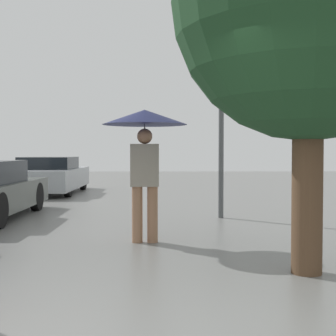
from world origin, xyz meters
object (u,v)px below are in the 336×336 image
(parked_car_farthest, at_px, (51,176))
(street_lamp, at_px, (221,83))
(pedestrian, at_px, (145,133))
(tree, at_px, (309,4))

(parked_car_farthest, xyz_separation_m, street_lamp, (4.97, -5.98, 2.24))
(pedestrian, height_order, street_lamp, street_lamp)
(pedestrian, distance_m, parked_car_farthest, 9.35)
(pedestrian, bearing_deg, street_lamp, 60.20)
(parked_car_farthest, relative_size, street_lamp, 1.01)
(street_lamp, bearing_deg, tree, -85.00)
(tree, xyz_separation_m, street_lamp, (-0.39, 4.51, -0.22))
(parked_car_farthest, distance_m, tree, 12.03)
(street_lamp, bearing_deg, pedestrian, -119.80)
(tree, bearing_deg, parked_car_farthest, 117.09)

